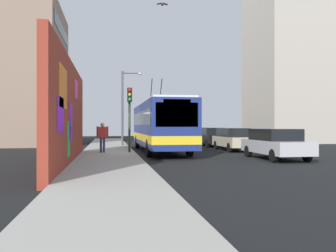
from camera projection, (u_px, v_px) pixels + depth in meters
name	position (u px, v px, depth m)	size (l,w,h in m)	color
ground_plane	(136.00, 155.00, 20.81)	(80.00, 80.00, 0.00)	black
sidewalk_slab	(108.00, 154.00, 20.54)	(48.00, 3.20, 0.15)	#9E9B93
graffiti_wall	(69.00, 113.00, 15.73)	(12.90, 0.32, 4.60)	maroon
building_far_left	(26.00, 76.00, 32.76)	(11.26, 6.53, 12.83)	gray
building_far_right	(286.00, 50.00, 37.26)	(8.08, 6.71, 19.54)	#B2A899
city_bus	(159.00, 124.00, 23.70)	(12.30, 2.60, 5.09)	navy
parked_car_silver	(275.00, 143.00, 18.37)	(4.68, 1.95, 1.58)	#B7B7BC
parked_car_champagne	(233.00, 139.00, 24.55)	(4.39, 1.75, 1.58)	#C6B793
parked_car_black	(211.00, 137.00, 29.72)	(4.80, 1.81, 1.58)	black
parked_car_red	(196.00, 135.00, 34.85)	(4.41, 1.82, 1.58)	#B21E19
pedestrian_midblock	(102.00, 135.00, 20.93)	(0.24, 0.70, 1.78)	#2D3F59
traffic_light	(130.00, 108.00, 21.02)	(0.49, 0.28, 3.88)	#2D382D
street_lamp	(125.00, 102.00, 29.02)	(0.44, 1.67, 6.11)	#4C4C51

